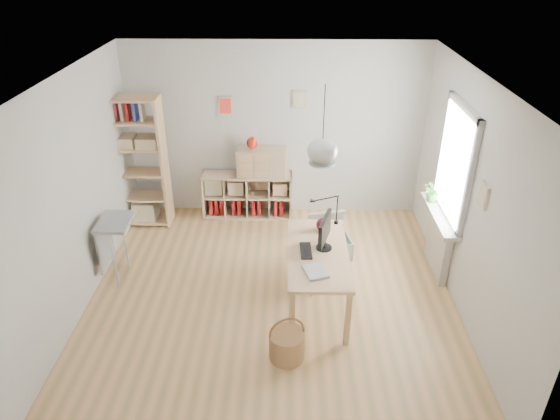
{
  "coord_description": "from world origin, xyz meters",
  "views": [
    {
      "loc": [
        0.2,
        -4.99,
        3.96
      ],
      "look_at": [
        0.1,
        0.3,
        1.05
      ],
      "focal_mm": 32.0,
      "sensor_mm": 36.0,
      "label": 1
    }
  ],
  "objects_px": {
    "chair": "(317,256)",
    "monitor": "(325,231)",
    "desk": "(318,258)",
    "cube_shelf": "(246,197)",
    "storage_chest": "(330,243)",
    "drawer_chest": "(262,162)",
    "tall_bookshelf": "(138,158)"
  },
  "relations": [
    {
      "from": "chair",
      "to": "drawer_chest",
      "type": "distance_m",
      "value": 2.03
    },
    {
      "from": "chair",
      "to": "drawer_chest",
      "type": "height_order",
      "value": "drawer_chest"
    },
    {
      "from": "cube_shelf",
      "to": "chair",
      "type": "bearing_deg",
      "value": -60.71
    },
    {
      "from": "desk",
      "to": "tall_bookshelf",
      "type": "height_order",
      "value": "tall_bookshelf"
    },
    {
      "from": "chair",
      "to": "storage_chest",
      "type": "distance_m",
      "value": 0.77
    },
    {
      "from": "desk",
      "to": "tall_bookshelf",
      "type": "xyz_separation_m",
      "value": [
        -2.59,
        1.95,
        0.43
      ]
    },
    {
      "from": "chair",
      "to": "monitor",
      "type": "height_order",
      "value": "monitor"
    },
    {
      "from": "cube_shelf",
      "to": "storage_chest",
      "type": "relative_size",
      "value": 1.98
    },
    {
      "from": "desk",
      "to": "chair",
      "type": "height_order",
      "value": "chair"
    },
    {
      "from": "monitor",
      "to": "drawer_chest",
      "type": "relative_size",
      "value": 0.63
    },
    {
      "from": "chair",
      "to": "storage_chest",
      "type": "relative_size",
      "value": 1.07
    },
    {
      "from": "monitor",
      "to": "drawer_chest",
      "type": "xyz_separation_m",
      "value": [
        -0.83,
        2.12,
        -0.05
      ]
    },
    {
      "from": "desk",
      "to": "cube_shelf",
      "type": "distance_m",
      "value": 2.48
    },
    {
      "from": "chair",
      "to": "monitor",
      "type": "bearing_deg",
      "value": -101.72
    },
    {
      "from": "cube_shelf",
      "to": "monitor",
      "type": "relative_size",
      "value": 3.01
    },
    {
      "from": "cube_shelf",
      "to": "drawer_chest",
      "type": "distance_m",
      "value": 0.69
    },
    {
      "from": "desk",
      "to": "drawer_chest",
      "type": "relative_size",
      "value": 2.02
    },
    {
      "from": "desk",
      "to": "monitor",
      "type": "distance_m",
      "value": 0.34
    },
    {
      "from": "cube_shelf",
      "to": "chair",
      "type": "distance_m",
      "value": 2.12
    },
    {
      "from": "cube_shelf",
      "to": "tall_bookshelf",
      "type": "bearing_deg",
      "value": -169.81
    },
    {
      "from": "desk",
      "to": "chair",
      "type": "bearing_deg",
      "value": 87.72
    },
    {
      "from": "desk",
      "to": "chair",
      "type": "distance_m",
      "value": 0.44
    },
    {
      "from": "storage_chest",
      "to": "monitor",
      "type": "bearing_deg",
      "value": -111.81
    },
    {
      "from": "monitor",
      "to": "desk",
      "type": "bearing_deg",
      "value": -117.02
    },
    {
      "from": "desk",
      "to": "cube_shelf",
      "type": "bearing_deg",
      "value": 114.61
    },
    {
      "from": "cube_shelf",
      "to": "storage_chest",
      "type": "height_order",
      "value": "cube_shelf"
    },
    {
      "from": "tall_bookshelf",
      "to": "monitor",
      "type": "bearing_deg",
      "value": -35.22
    },
    {
      "from": "cube_shelf",
      "to": "chair",
      "type": "relative_size",
      "value": 1.86
    },
    {
      "from": "cube_shelf",
      "to": "desk",
      "type": "bearing_deg",
      "value": -65.39
    },
    {
      "from": "chair",
      "to": "monitor",
      "type": "relative_size",
      "value": 1.62
    },
    {
      "from": "desk",
      "to": "storage_chest",
      "type": "relative_size",
      "value": 2.13
    },
    {
      "from": "storage_chest",
      "to": "monitor",
      "type": "relative_size",
      "value": 1.52
    }
  ]
}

